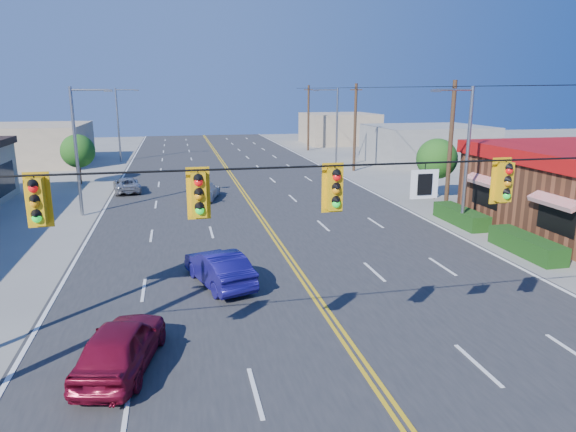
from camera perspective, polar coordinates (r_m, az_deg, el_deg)
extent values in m
plane|color=gray|center=(15.05, 9.29, -17.56)|extent=(160.00, 160.00, 0.00)
cube|color=#2D2D30|center=(33.18, -3.40, 0.28)|extent=(20.00, 120.00, 0.06)
cylinder|color=black|center=(13.00, 10.32, 5.68)|extent=(24.00, 0.05, 0.05)
cube|color=white|center=(13.59, 14.90, 3.43)|extent=(0.75, 0.04, 0.75)
cube|color=#D89E0C|center=(12.48, -26.15, 1.46)|extent=(0.55, 0.34, 1.25)
cube|color=#D89E0C|center=(12.12, -9.89, 2.35)|extent=(0.55, 0.34, 1.25)
cube|color=#D89E0C|center=(12.68, 5.18, 3.01)|extent=(0.55, 0.34, 1.25)
cube|color=#D89E0C|center=(14.78, 22.88, 3.52)|extent=(0.55, 0.34, 1.25)
cube|color=#194214|center=(29.92, 21.53, -1.36)|extent=(1.20, 9.00, 0.90)
cylinder|color=gray|center=(30.64, 19.28, 5.96)|extent=(0.20, 0.20, 8.00)
cylinder|color=gray|center=(29.85, 18.02, 13.20)|extent=(2.20, 0.12, 0.12)
cube|color=gray|center=(29.31, 16.10, 13.23)|extent=(0.50, 0.25, 0.15)
cylinder|color=gray|center=(52.51, 5.46, 9.64)|extent=(0.20, 0.20, 8.00)
cylinder|color=gray|center=(52.05, 4.37, 13.81)|extent=(2.20, 0.12, 0.12)
cube|color=gray|center=(51.74, 3.16, 13.77)|extent=(0.50, 0.25, 0.15)
cylinder|color=gray|center=(34.61, -22.46, 6.51)|extent=(0.20, 0.20, 8.00)
cylinder|color=gray|center=(34.23, -21.20, 12.95)|extent=(2.20, 0.12, 0.12)
cube|color=gray|center=(34.09, -19.33, 13.01)|extent=(0.50, 0.25, 0.15)
cylinder|color=gray|center=(60.30, -18.34, 9.55)|extent=(0.20, 0.20, 8.00)
cylinder|color=gray|center=(60.08, -17.55, 13.23)|extent=(2.20, 0.12, 0.12)
cube|color=gray|center=(60.00, -16.47, 13.25)|extent=(0.50, 0.25, 0.15)
cylinder|color=#47301E|center=(34.65, 17.57, 7.25)|extent=(0.28, 0.28, 8.40)
cylinder|color=#47301E|center=(50.99, 7.46, 9.69)|extent=(0.28, 0.28, 8.40)
cylinder|color=#47301E|center=(68.17, 2.28, 10.81)|extent=(0.28, 0.28, 8.40)
cylinder|color=#47301E|center=(39.17, 16.02, 3.39)|extent=(0.20, 0.20, 2.10)
sphere|color=#235B19|center=(38.89, 16.20, 6.12)|extent=(2.94, 2.94, 2.94)
cylinder|color=#47301E|center=(47.06, -22.12, 4.52)|extent=(0.20, 0.20, 2.00)
sphere|color=#235B19|center=(46.84, -22.32, 6.69)|extent=(2.80, 2.80, 2.80)
cube|color=gray|center=(58.76, 15.17, 7.71)|extent=(12.00, 10.00, 4.00)
cube|color=tan|center=(61.99, -26.56, 7.13)|extent=(11.00, 12.00, 4.20)
cube|color=tan|center=(77.87, 5.68, 9.66)|extent=(10.00, 10.00, 4.40)
imported|color=maroon|center=(15.67, -18.06, -13.67)|extent=(2.65, 4.60, 1.47)
imported|color=navy|center=(21.12, -7.68, -5.87)|extent=(2.74, 4.61, 1.44)
imported|color=silver|center=(37.74, -9.29, 2.72)|extent=(2.80, 4.64, 1.26)
imported|color=#A0A1A5|center=(41.81, -17.48, 3.25)|extent=(2.45, 4.31, 1.13)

